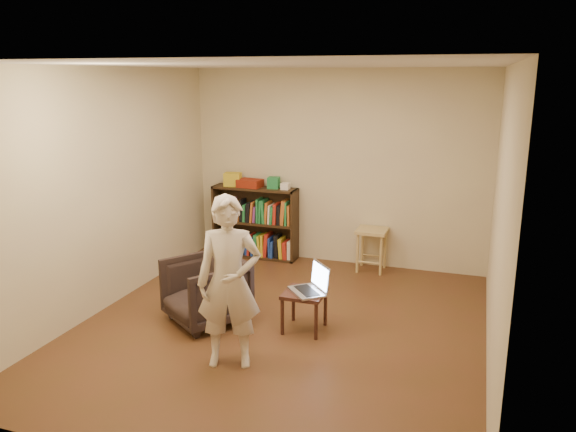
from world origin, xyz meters
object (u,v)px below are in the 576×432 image
(armchair, at_px, (206,291))
(side_table, at_px, (304,298))
(laptop, at_px, (312,286))
(person, at_px, (229,282))
(bookshelf, at_px, (256,226))
(stool, at_px, (372,237))

(armchair, relative_size, side_table, 1.82)
(laptop, relative_size, person, 0.31)
(bookshelf, relative_size, armchair, 1.61)
(person, bearing_deg, armchair, 111.69)
(stool, relative_size, laptop, 1.17)
(bookshelf, height_order, side_table, bookshelf)
(bookshelf, xyz_separation_m, laptop, (1.43, -2.03, 0.03))
(bookshelf, relative_size, person, 0.78)
(armchair, xyz_separation_m, person, (0.61, -0.72, 0.43))
(armchair, distance_m, person, 1.04)
(armchair, bearing_deg, bookshelf, 133.71)
(side_table, bearing_deg, laptop, 19.05)
(stool, height_order, side_table, stool)
(side_table, bearing_deg, armchair, -172.27)
(stool, relative_size, armchair, 0.75)
(armchair, bearing_deg, laptop, 43.50)
(bookshelf, distance_m, side_table, 2.47)
(stool, relative_size, side_table, 1.37)
(armchair, relative_size, laptop, 1.55)
(bookshelf, relative_size, side_table, 2.93)
(bookshelf, bearing_deg, side_table, -56.48)
(side_table, xyz_separation_m, person, (-0.42, -0.86, 0.43))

